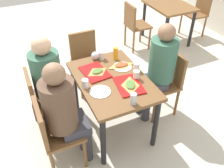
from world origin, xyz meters
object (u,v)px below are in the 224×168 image
main_table (112,86)px  plastic_cup_b (85,84)px  person_in_brown_jacket (64,109)px  pizza_slice_a (97,71)px  tray_red_far (129,85)px  person_in_red (51,79)px  paper_plate_near_edge (100,92)px  plastic_cup_c (102,55)px  handbag (40,104)px  person_far_side (159,65)px  chair_near_right (53,131)px  paper_plate_center (122,67)px  soda_can (133,99)px  background_chair_near (134,23)px  chair_near_left (42,99)px  background_chair_far (198,11)px  condiment_bottle (116,54)px  foil_bundle (95,56)px  tray_red_near (95,72)px  pizza_slice_c (121,65)px  plastic_cup_d (136,75)px  background_table (169,11)px  pizza_slice_b (130,85)px  chair_left_end (86,57)px  plastic_cup_a (136,67)px

main_table → plastic_cup_b: bearing=-85.2°
person_in_brown_jacket → pizza_slice_a: bearing=130.5°
tray_red_far → person_in_red: bearing=-122.0°
person_in_red → paper_plate_near_edge: person_in_red is taller
plastic_cup_c → handbag: (-0.19, -0.83, -0.65)m
person_far_side → chair_near_right: bearing=-79.0°
person_in_red → paper_plate_center: person_in_red is taller
paper_plate_center → plastic_cup_c: size_ratio=2.20×
handbag → person_in_red: bearing=24.1°
person_far_side → plastic_cup_c: (-0.43, -0.56, 0.04)m
soda_can → background_chair_near: bearing=151.0°
tray_red_far → soda_can: 0.29m
chair_near_left → background_chair_far: 3.71m
condiment_bottle → foil_bundle: bearing=-115.5°
paper_plate_near_edge → plastic_cup_b: plastic_cup_b is taller
person_in_red → handbag: bearing=-155.9°
tray_red_near → pizza_slice_c: (0.01, 0.33, 0.01)m
paper_plate_center → background_chair_far: size_ratio=0.26×
tray_red_near → plastic_cup_c: bearing=142.2°
chair_near_right → person_in_brown_jacket: 0.28m
paper_plate_near_edge → plastic_cup_d: 0.46m
chair_near_right → tray_red_near: size_ratio=2.39×
background_table → background_chair_near: bearing=-90.0°
pizza_slice_b → condiment_bottle: bearing=171.1°
foil_bundle → paper_plate_near_edge: bearing=-16.9°
chair_near_left → chair_left_end: bearing=130.7°
pizza_slice_a → plastic_cup_c: 0.31m
chair_near_right → person_in_red: (-0.54, 0.14, 0.25)m
main_table → foil_bundle: (-0.46, -0.02, 0.16)m
background_chair_far → background_table: bearing=-90.0°
pizza_slice_a → background_chair_near: 2.02m
pizza_slice_b → background_chair_near: 2.19m
chair_near_left → paper_plate_near_edge: bearing=52.1°
paper_plate_center → plastic_cup_d: plastic_cup_d is taller
tray_red_near → tray_red_far: (0.38, 0.24, 0.00)m
soda_can → plastic_cup_b: bearing=-141.9°
tray_red_far → person_in_brown_jacket: bearing=-83.7°
chair_near_left → plastic_cup_d: (0.38, 1.00, 0.29)m
chair_near_left → plastic_cup_d: size_ratio=8.59×
paper_plate_center → background_chair_near: bearing=146.8°
chair_near_left → plastic_cup_b: (0.30, 0.44, 0.29)m
pizza_slice_b → background_chair_far: size_ratio=0.31×
chair_left_end → plastic_cup_a: bearing=19.6°
main_table → tray_red_near: size_ratio=2.99×
background_table → handbag: bearing=-68.6°
pizza_slice_c → background_chair_far: (-1.50, 2.47, -0.25)m
chair_near_left → person_in_red: size_ratio=0.68×
chair_near_left → paper_plate_near_edge: size_ratio=3.90×
paper_plate_center → soda_can: soda_can is taller
condiment_bottle → background_chair_far: bearing=118.4°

